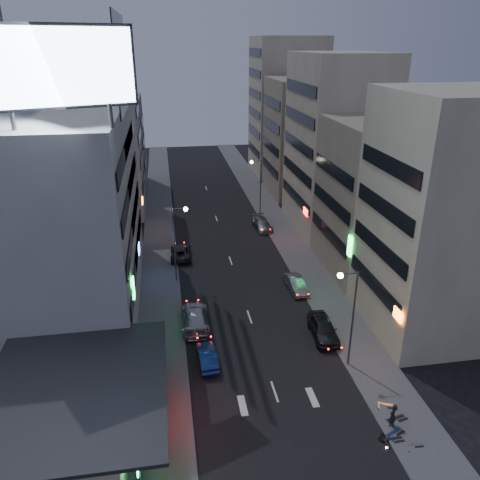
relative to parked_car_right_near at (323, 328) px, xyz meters
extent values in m
plane|color=black|center=(-5.60, -9.98, -0.82)|extent=(180.00, 180.00, 0.00)
cube|color=#4C4C4F|center=(-13.60, 20.02, -0.76)|extent=(4.00, 120.00, 0.12)
cube|color=#4C4C4F|center=(2.40, 20.02, -0.76)|extent=(4.00, 120.00, 0.12)
cube|color=beige|center=(-19.60, -7.98, 0.98)|extent=(8.00, 12.00, 3.60)
cube|color=black|center=(-18.60, -7.98, 2.93)|extent=(11.00, 13.00, 0.25)
cube|color=black|center=(-14.50, -7.98, 2.28)|extent=(0.12, 4.00, 0.90)
cube|color=#FF1E14|center=(-14.42, -7.98, 2.28)|extent=(0.04, 3.70, 0.70)
cube|color=#B4B4AF|center=(-22.60, 10.02, 8.18)|extent=(14.00, 24.00, 18.00)
cube|color=beige|center=(9.40, 0.52, 9.18)|extent=(10.00, 11.00, 20.00)
cube|color=tan|center=(9.90, 12.02, 7.18)|extent=(11.00, 12.00, 16.00)
cube|color=beige|center=(9.40, 25.02, 10.18)|extent=(10.00, 14.00, 22.00)
cube|color=#B4B4AF|center=(-21.10, 35.02, 9.18)|extent=(11.00, 10.00, 20.00)
cube|color=gray|center=(-21.60, 48.02, 6.68)|extent=(12.00, 10.00, 15.00)
cube|color=tan|center=(9.90, 40.02, 8.18)|extent=(11.00, 12.00, 18.00)
cube|color=beige|center=(10.40, 54.02, 11.18)|extent=(12.00, 12.00, 24.00)
cylinder|color=#595B60|center=(-21.60, 0.02, 17.93)|extent=(0.30, 0.30, 1.50)
cylinder|color=#595B60|center=(-15.60, 0.02, 17.93)|extent=(0.30, 0.30, 1.50)
cube|color=black|center=(-18.60, 0.02, 20.88)|extent=(9.52, 3.75, 5.00)
cube|color=#BFDEFF|center=(-18.52, -0.18, 20.88)|extent=(9.04, 3.34, 4.60)
cylinder|color=#595B60|center=(0.70, -3.98, 3.30)|extent=(0.16, 0.16, 8.00)
cylinder|color=#595B60|center=(0.00, -3.98, 7.20)|extent=(1.40, 0.10, 0.10)
sphere|color=#FFD88C|center=(-0.60, -3.98, 7.10)|extent=(0.44, 0.44, 0.44)
cylinder|color=#595B60|center=(-11.90, 12.02, 3.30)|extent=(0.16, 0.16, 8.00)
cylinder|color=#595B60|center=(-11.20, 12.02, 7.20)|extent=(1.40, 0.10, 0.10)
sphere|color=#FFD88C|center=(-10.60, 12.02, 7.10)|extent=(0.44, 0.44, 0.44)
cylinder|color=#595B60|center=(0.70, 30.02, 3.30)|extent=(0.16, 0.16, 8.00)
cylinder|color=#595B60|center=(0.00, 30.02, 7.20)|extent=(1.40, 0.10, 0.10)
sphere|color=#FFD88C|center=(-0.60, 30.02, 7.10)|extent=(0.44, 0.44, 0.44)
imported|color=#27272C|center=(0.00, 0.00, 0.00)|extent=(2.22, 4.94, 1.65)
imported|color=#9A9EA2|center=(-0.09, 8.17, -0.14)|extent=(1.69, 4.23, 1.37)
imported|color=#252428|center=(-11.20, 17.82, -0.15)|extent=(2.38, 4.94, 1.36)
imported|color=#929599|center=(0.00, 25.12, -0.12)|extent=(2.30, 4.98, 1.41)
imported|color=navy|center=(-10.06, -1.98, -0.18)|extent=(1.57, 3.98, 1.29)
imported|color=#A6A9AE|center=(-10.60, 3.44, 0.01)|extent=(2.42, 5.76, 1.66)
imported|color=black|center=(1.14, -10.44, 0.14)|extent=(0.74, 0.68, 1.69)
camera|label=1|loc=(-12.36, -31.80, 22.35)|focal=35.00mm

